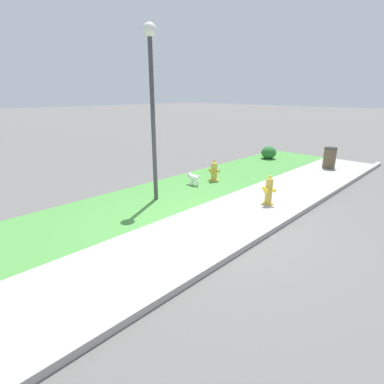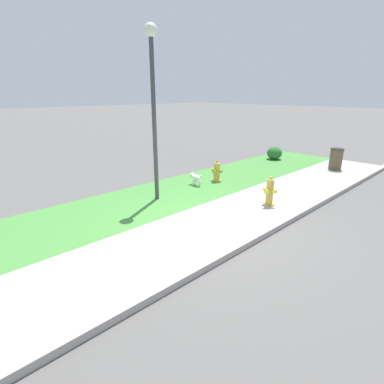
# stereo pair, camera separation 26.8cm
# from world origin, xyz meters

# --- Properties ---
(ground_plane) EXTENTS (120.00, 120.00, 0.00)m
(ground_plane) POSITION_xyz_m (0.00, 0.00, 0.00)
(ground_plane) COLOR #5B5956
(sidewalk_pavement) EXTENTS (18.00, 2.04, 0.01)m
(sidewalk_pavement) POSITION_xyz_m (0.00, 0.00, 0.01)
(sidewalk_pavement) COLOR #9E9993
(sidewalk_pavement) RESTS_ON ground
(grass_verge) EXTENTS (18.00, 2.57, 0.01)m
(grass_verge) POSITION_xyz_m (0.00, 2.30, 0.00)
(grass_verge) COLOR #47893D
(grass_verge) RESTS_ON ground
(street_curb) EXTENTS (18.00, 0.16, 0.12)m
(street_curb) POSITION_xyz_m (0.00, -1.10, 0.06)
(street_curb) COLOR #9E9993
(street_curb) RESTS_ON ground
(fire_hydrant_across_street) EXTENTS (0.37, 0.39, 0.69)m
(fire_hydrant_across_street) POSITION_xyz_m (2.65, 2.22, 0.33)
(fire_hydrant_across_street) COLOR gold
(fire_hydrant_across_street) RESTS_ON ground
(fire_hydrant_at_driveway) EXTENTS (0.33, 0.36, 0.77)m
(fire_hydrant_at_driveway) POSITION_xyz_m (1.94, -0.20, 0.37)
(fire_hydrant_at_driveway) COLOR gold
(fire_hydrant_at_driveway) RESTS_ON ground
(small_white_dog) EXTENTS (0.19, 0.49, 0.42)m
(small_white_dog) POSITION_xyz_m (1.82, 2.37, 0.25)
(small_white_dog) COLOR white
(small_white_dog) RESTS_ON ground
(street_lamp) EXTENTS (0.32, 0.32, 4.31)m
(street_lamp) POSITION_xyz_m (0.18, 2.21, 2.88)
(street_lamp) COLOR #3D3D42
(street_lamp) RESTS_ON ground
(trash_bin) EXTENTS (0.47, 0.47, 0.80)m
(trash_bin) POSITION_xyz_m (7.06, 0.17, 0.40)
(trash_bin) COLOR brown
(trash_bin) RESTS_ON ground
(shrub_bush_mid_verge) EXTENTS (0.64, 0.64, 0.55)m
(shrub_bush_mid_verge) POSITION_xyz_m (7.00, 2.74, 0.27)
(shrub_bush_mid_verge) COLOR #28662D
(shrub_bush_mid_verge) RESTS_ON ground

